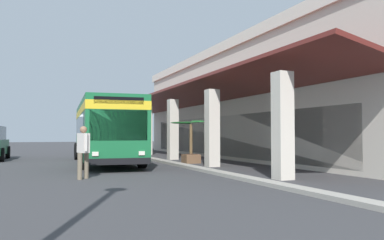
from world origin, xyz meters
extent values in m
plane|color=#38383A|center=(0.00, 8.00, 0.00)|extent=(120.00, 120.00, 0.00)
cube|color=#9E998E|center=(-0.36, 3.61, 0.06)|extent=(32.93, 0.50, 0.12)
cube|color=beige|center=(-0.36, 13.31, 3.25)|extent=(27.44, 11.08, 6.50)
cube|color=silver|center=(-0.36, 13.31, 6.80)|extent=(27.74, 11.38, 0.60)
cube|color=beige|center=(-11.34, 4.85, 1.79)|extent=(0.55, 0.55, 3.58)
cube|color=beige|center=(-5.85, 4.85, 1.79)|extent=(0.55, 0.55, 3.58)
cube|color=beige|center=(-0.36, 4.85, 1.79)|extent=(0.55, 0.55, 3.58)
cube|color=beige|center=(5.13, 4.85, 1.79)|extent=(0.55, 0.55, 3.58)
cube|color=beige|center=(10.62, 4.85, 1.79)|extent=(0.55, 0.55, 3.58)
cube|color=#5B1E19|center=(-0.36, 6.17, 3.93)|extent=(27.44, 3.16, 0.82)
cube|color=#19232D|center=(-0.36, 7.81, 1.40)|extent=(23.05, 0.08, 2.40)
cube|color=#196638|center=(0.88, 0.63, 1.73)|extent=(11.15, 3.29, 2.75)
cube|color=yellow|center=(0.88, 0.63, 2.65)|extent=(11.17, 3.31, 0.36)
cube|color=#19232D|center=(0.59, 0.65, 1.95)|extent=(9.39, 3.20, 0.90)
cube|color=#19232D|center=(6.34, 0.26, 1.85)|extent=(0.21, 2.24, 1.20)
cube|color=black|center=(6.35, 0.26, 2.82)|extent=(0.19, 1.94, 0.28)
cube|color=black|center=(6.47, 0.25, 0.45)|extent=(0.37, 2.46, 0.24)
cube|color=silver|center=(6.45, 1.15, 0.75)|extent=(0.08, 0.24, 0.16)
cube|color=silver|center=(6.33, -0.63, 0.75)|extent=(0.08, 0.24, 0.16)
cube|color=silver|center=(-0.61, 0.73, 3.22)|extent=(2.52, 1.94, 0.24)
cylinder|color=black|center=(4.59, 1.66, 0.50)|extent=(1.00, 0.30, 1.00)
cylinder|color=black|center=(4.42, -0.89, 0.50)|extent=(1.00, 0.30, 1.00)
cylinder|color=black|center=(-2.10, 2.11, 0.50)|extent=(1.00, 0.30, 1.00)
cylinder|color=black|center=(-2.27, -0.43, 0.50)|extent=(1.00, 0.30, 1.00)
cylinder|color=black|center=(-2.12, -4.43, 0.38)|extent=(0.76, 0.26, 0.76)
cylinder|color=black|center=(-5.38, -4.31, 0.38)|extent=(0.76, 0.26, 0.76)
cylinder|color=#726651|center=(7.85, -1.15, 0.44)|extent=(0.16, 0.16, 0.88)
cylinder|color=#726651|center=(8.13, -1.39, 0.44)|extent=(0.16, 0.16, 0.88)
cube|color=silver|center=(7.99, -1.27, 1.20)|extent=(0.56, 0.38, 0.66)
sphere|color=#8C664C|center=(7.99, -1.27, 1.65)|extent=(0.24, 0.24, 0.24)
cylinder|color=silver|center=(7.69, -1.33, 1.24)|extent=(0.09, 0.09, 0.59)
cylinder|color=silver|center=(8.29, -1.21, 1.24)|extent=(0.09, 0.09, 0.59)
cube|color=brown|center=(2.72, 4.77, 0.23)|extent=(0.79, 0.79, 0.46)
cylinder|color=#332319|center=(2.72, 4.77, 0.47)|extent=(0.67, 0.67, 0.02)
cylinder|color=brown|center=(2.72, 4.77, 1.24)|extent=(0.16, 0.16, 1.57)
ellipsoid|color=#1E6028|center=(3.18, 4.81, 2.15)|extent=(0.94, 0.30, 0.17)
ellipsoid|color=#1E6028|center=(2.81, 5.14, 2.17)|extent=(0.39, 0.79, 0.16)
ellipsoid|color=#1E6028|center=(2.27, 4.75, 2.11)|extent=(0.92, 0.25, 0.18)
ellipsoid|color=#1E6028|center=(2.63, 4.23, 2.09)|extent=(0.39, 1.10, 0.14)
camera|label=1|loc=(21.32, -2.79, 1.49)|focal=36.07mm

